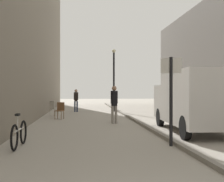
# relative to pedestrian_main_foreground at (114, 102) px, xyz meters

# --- Properties ---
(ground_plane) EXTENTS (80.00, 80.00, 0.00)m
(ground_plane) POSITION_rel_pedestrian_main_foreground_xyz_m (-0.39, 0.09, -1.06)
(ground_plane) COLOR #A8A093
(kerb_strip) EXTENTS (0.16, 40.00, 0.12)m
(kerb_strip) POSITION_rel_pedestrian_main_foreground_xyz_m (1.19, 0.09, -1.00)
(kerb_strip) COLOR gray
(kerb_strip) RESTS_ON ground_plane
(pedestrian_main_foreground) EXTENTS (0.36, 0.26, 1.84)m
(pedestrian_main_foreground) POSITION_rel_pedestrian_main_foreground_xyz_m (0.00, 0.00, 0.00)
(pedestrian_main_foreground) COLOR gray
(pedestrian_main_foreground) RESTS_ON ground_plane
(pedestrian_mid_block) EXTENTS (0.33, 0.22, 1.69)m
(pedestrian_mid_block) POSITION_rel_pedestrian_main_foreground_xyz_m (-1.98, 7.94, -0.09)
(pedestrian_mid_block) COLOR #2D3851
(pedestrian_mid_block) RESTS_ON ground_plane
(delivery_van) EXTENTS (2.26, 5.46, 2.35)m
(delivery_van) POSITION_rel_pedestrian_main_foreground_xyz_m (2.80, -3.13, 0.20)
(delivery_van) COLOR silver
(delivery_van) RESTS_ON ground_plane
(street_sign_post) EXTENTS (0.58, 0.20, 2.60)m
(street_sign_post) POSITION_rel_pedestrian_main_foreground_xyz_m (1.01, -5.93, 0.48)
(street_sign_post) COLOR black
(street_sign_post) RESTS_ON ground_plane
(lamp_post) EXTENTS (0.28, 0.28, 4.76)m
(lamp_post) POSITION_rel_pedestrian_main_foreground_xyz_m (0.89, 8.19, 1.66)
(lamp_post) COLOR black
(lamp_post) RESTS_ON ground_plane
(bicycle_leaning) EXTENTS (0.12, 1.77, 0.98)m
(bicycle_leaning) POSITION_rel_pedestrian_main_foreground_xyz_m (-3.37, -5.67, -0.68)
(bicycle_leaning) COLOR black
(bicycle_leaning) RESTS_ON ground_plane
(cafe_chair_near_window) EXTENTS (0.62, 0.62, 0.94)m
(cafe_chair_near_window) POSITION_rel_pedestrian_main_foreground_xyz_m (-3.34, 4.57, -0.52)
(cafe_chair_near_window) COLOR #B7B2A8
(cafe_chair_near_window) RESTS_ON ground_plane
(cafe_chair_by_doorway) EXTENTS (0.56, 0.56, 0.94)m
(cafe_chair_by_doorway) POSITION_rel_pedestrian_main_foreground_xyz_m (-2.79, 2.60, -0.52)
(cafe_chair_by_doorway) COLOR brown
(cafe_chair_by_doorway) RESTS_ON ground_plane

